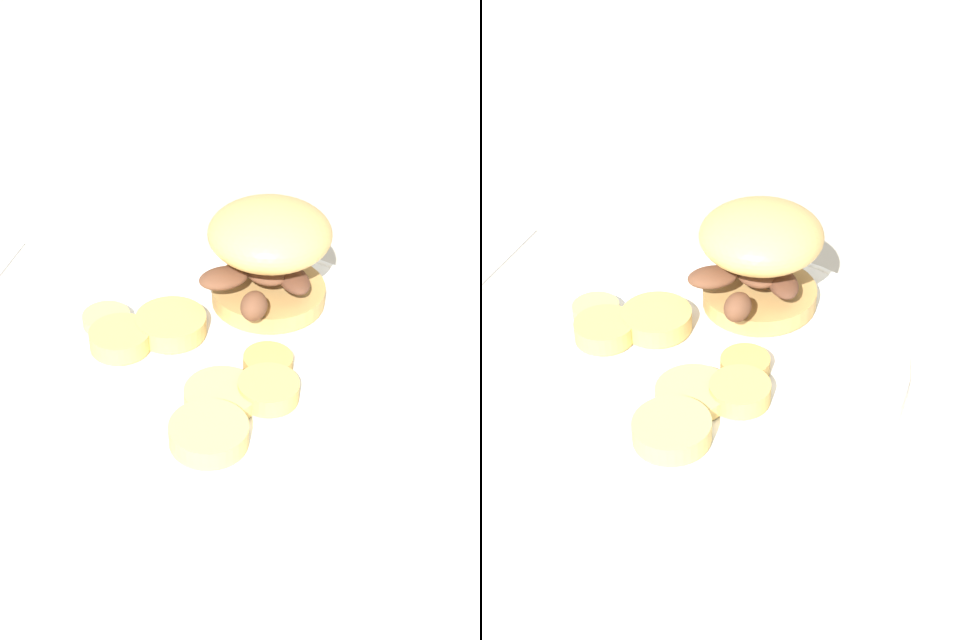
# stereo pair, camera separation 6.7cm
# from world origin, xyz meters

# --- Properties ---
(ground_plane) EXTENTS (4.00, 4.00, 0.00)m
(ground_plane) POSITION_xyz_m (0.00, 0.00, 0.00)
(ground_plane) COLOR #B2A899
(dinner_plate) EXTENTS (0.29, 0.29, 0.02)m
(dinner_plate) POSITION_xyz_m (0.00, 0.00, 0.01)
(dinner_plate) COLOR white
(dinner_plate) RESTS_ON ground_plane
(sandwich) EXTENTS (0.12, 0.12, 0.09)m
(sandwich) POSITION_xyz_m (-0.06, -0.03, 0.07)
(sandwich) COLOR tan
(sandwich) RESTS_ON dinner_plate
(potato_round_0) EXTENTS (0.05, 0.05, 0.02)m
(potato_round_0) POSITION_xyz_m (0.09, 0.05, 0.03)
(potato_round_0) COLOR #DBB766
(potato_round_0) RESTS_ON dinner_plate
(potato_round_1) EXTENTS (0.04, 0.04, 0.01)m
(potato_round_1) POSITION_xyz_m (0.01, 0.03, 0.03)
(potato_round_1) COLOR tan
(potato_round_1) RESTS_ON dinner_plate
(potato_round_2) EXTENTS (0.05, 0.05, 0.01)m
(potato_round_2) POSITION_xyz_m (0.06, 0.03, 0.03)
(potato_round_2) COLOR #DBB766
(potato_round_2) RESTS_ON dinner_plate
(potato_round_3) EXTENTS (0.06, 0.06, 0.02)m
(potato_round_3) POSITION_xyz_m (0.02, -0.05, 0.03)
(potato_round_3) COLOR tan
(potato_round_3) RESTS_ON dinner_plate
(potato_round_4) EXTENTS (0.04, 0.04, 0.01)m
(potato_round_4) POSITION_xyz_m (0.03, 0.05, 0.03)
(potato_round_4) COLOR tan
(potato_round_4) RESTS_ON dinner_plate
(potato_round_5) EXTENTS (0.05, 0.05, 0.02)m
(potato_round_5) POSITION_xyz_m (0.06, -0.07, 0.03)
(potato_round_5) COLOR tan
(potato_round_5) RESTS_ON dinner_plate
(potato_round_6) EXTENTS (0.04, 0.04, 0.01)m
(potato_round_6) POSITION_xyz_m (0.05, -0.10, 0.03)
(potato_round_6) COLOR #DBB766
(potato_round_6) RESTS_ON dinner_plate
(fork) EXTENTS (0.14, 0.09, 0.00)m
(fork) POSITION_xyz_m (0.07, -0.24, 0.00)
(fork) COLOR silver
(fork) RESTS_ON ground_plane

